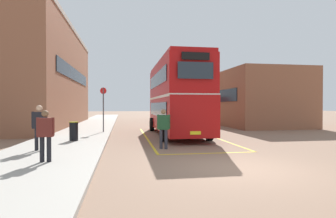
% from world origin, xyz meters
% --- Properties ---
extents(ground_plane, '(135.60, 135.60, 0.00)m').
position_xyz_m(ground_plane, '(0.00, 14.40, 0.00)').
color(ground_plane, '#846651').
extents(sidewalk_left, '(4.00, 57.60, 0.14)m').
position_xyz_m(sidewalk_left, '(-6.50, 16.80, 0.07)').
color(sidewalk_left, '#A39E93').
rests_on(sidewalk_left, ground).
extents(brick_building_left, '(6.00, 19.69, 9.06)m').
position_xyz_m(brick_building_left, '(-11.04, 18.84, 4.54)').
color(brick_building_left, brown).
rests_on(brick_building_left, ground).
extents(depot_building_right, '(6.68, 12.25, 5.14)m').
position_xyz_m(depot_building_right, '(8.80, 17.66, 2.57)').
color(depot_building_right, brown).
rests_on(depot_building_right, ground).
extents(double_decker_bus, '(2.89, 9.88, 4.75)m').
position_xyz_m(double_decker_bus, '(-0.25, 9.61, 2.51)').
color(double_decker_bus, black).
rests_on(double_decker_bus, ground).
extents(single_deck_bus, '(2.97, 8.77, 3.02)m').
position_xyz_m(single_deck_bus, '(3.04, 26.85, 1.64)').
color(single_deck_bus, black).
rests_on(single_deck_bus, ground).
extents(pedestrian_boarding, '(0.56, 0.38, 1.78)m').
position_xyz_m(pedestrian_boarding, '(-1.91, 4.14, 1.04)').
color(pedestrian_boarding, '#2D2D38').
rests_on(pedestrian_boarding, ground).
extents(pedestrian_waiting_near, '(0.60, 0.25, 1.81)m').
position_xyz_m(pedestrian_waiting_near, '(-6.98, 3.75, 1.20)').
color(pedestrian_waiting_near, black).
rests_on(pedestrian_waiting_near, sidewalk_left).
extents(pedestrian_waiting_far, '(0.56, 0.25, 1.65)m').
position_xyz_m(pedestrian_waiting_far, '(-6.13, 1.36, 1.09)').
color(pedestrian_waiting_far, black).
rests_on(pedestrian_waiting_far, sidewalk_left).
extents(litter_bin, '(0.45, 0.45, 0.97)m').
position_xyz_m(litter_bin, '(-6.15, 6.59, 0.63)').
color(litter_bin, black).
rests_on(litter_bin, sidewalk_left).
extents(bus_stop_sign, '(0.44, 0.12, 3.01)m').
position_xyz_m(bus_stop_sign, '(-4.99, 11.12, 1.93)').
color(bus_stop_sign, '#4C4C51').
rests_on(bus_stop_sign, sidewalk_left).
extents(bay_marking_yellow, '(4.29, 11.88, 0.01)m').
position_xyz_m(bay_marking_yellow, '(-0.26, 7.74, 0.00)').
color(bay_marking_yellow, gold).
rests_on(bay_marking_yellow, ground).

